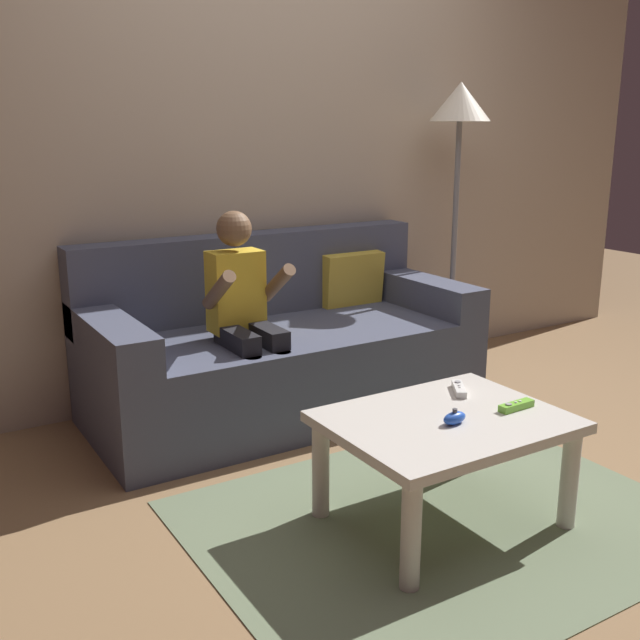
% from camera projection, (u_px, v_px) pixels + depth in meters
% --- Properties ---
extents(ground_plane, '(10.36, 10.36, 0.00)m').
position_uv_depth(ground_plane, '(452.00, 486.00, 2.79)').
color(ground_plane, olive).
extents(wall_back, '(5.18, 0.05, 2.50)m').
position_uv_depth(wall_back, '(269.00, 139.00, 3.66)').
color(wall_back, '#B2A38E').
rests_on(wall_back, ground).
extents(couch, '(1.79, 0.80, 0.81)m').
position_uv_depth(couch, '(281.00, 350.00, 3.50)').
color(couch, '#474C60').
rests_on(couch, ground).
extents(person_seated_on_couch, '(0.33, 0.40, 0.97)m').
position_uv_depth(person_seated_on_couch, '(245.00, 311.00, 3.15)').
color(person_seated_on_couch, black).
rests_on(person_seated_on_couch, ground).
extents(coffee_table, '(0.77, 0.59, 0.38)m').
position_uv_depth(coffee_table, '(445.00, 435.00, 2.47)').
color(coffee_table, beige).
rests_on(coffee_table, ground).
extents(area_rug, '(1.64, 1.29, 0.01)m').
position_uv_depth(area_rug, '(441.00, 520.00, 2.55)').
color(area_rug, '#6B7A5B').
rests_on(area_rug, ground).
extents(game_remote_lime_near_edge, '(0.14, 0.04, 0.03)m').
position_uv_depth(game_remote_lime_near_edge, '(516.00, 406.00, 2.52)').
color(game_remote_lime_near_edge, '#72C638').
rests_on(game_remote_lime_near_edge, coffee_table).
extents(nunchuk_blue, '(0.09, 0.05, 0.05)m').
position_uv_depth(nunchuk_blue, '(455.00, 418.00, 2.39)').
color(nunchuk_blue, blue).
rests_on(nunchuk_blue, coffee_table).
extents(game_remote_white_far_corner, '(0.11, 0.14, 0.03)m').
position_uv_depth(game_remote_white_far_corner, '(459.00, 389.00, 2.68)').
color(game_remote_white_far_corner, white).
rests_on(game_remote_white_far_corner, coffee_table).
extents(floor_lamp, '(0.32, 0.32, 1.53)m').
position_uv_depth(floor_lamp, '(459.00, 124.00, 3.90)').
color(floor_lamp, black).
rests_on(floor_lamp, ground).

